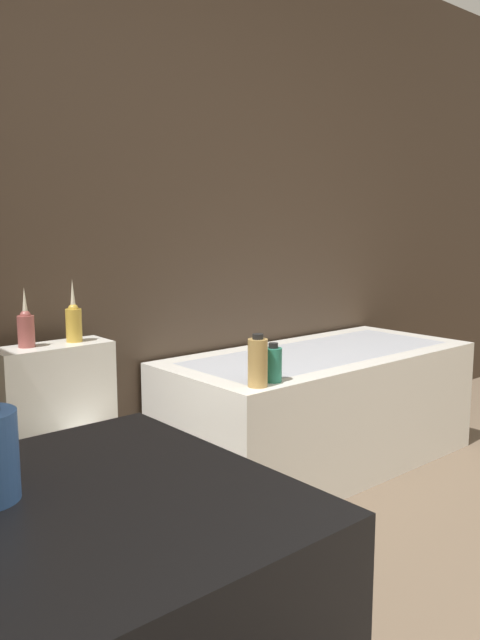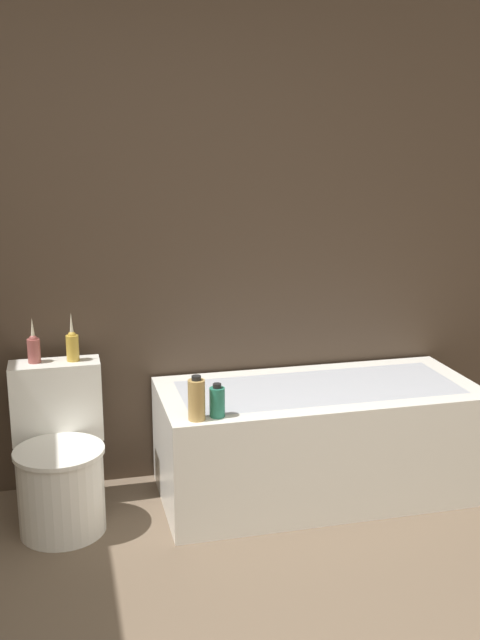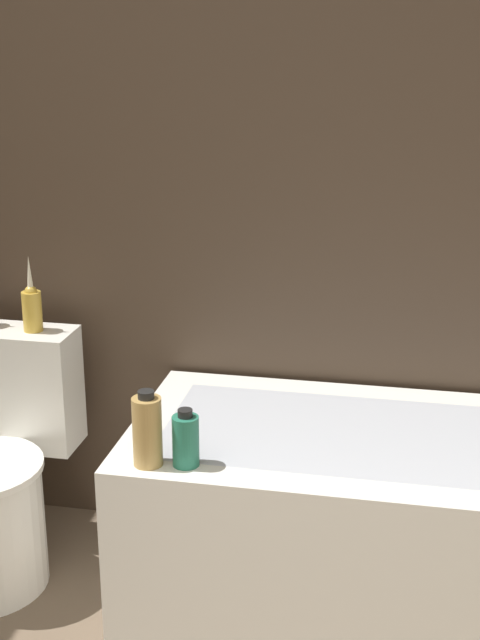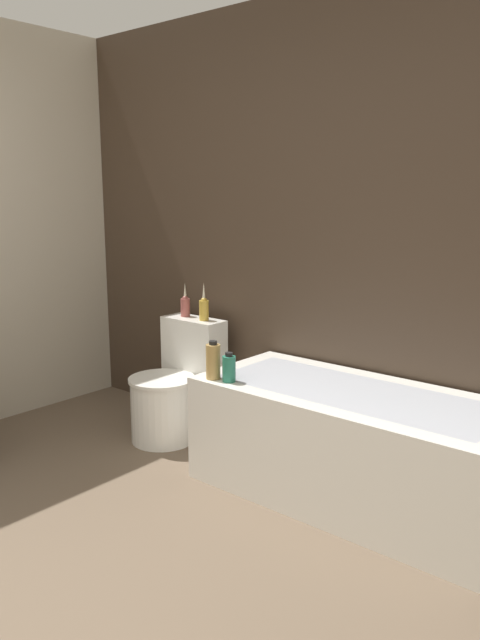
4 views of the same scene
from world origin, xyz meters
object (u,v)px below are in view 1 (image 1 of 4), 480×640
(shampoo_bottle_tall, at_px, (258,362))
(shampoo_bottle_short, at_px, (273,364))
(bathtub, at_px, (320,407))
(toilet, at_px, (81,468))
(vase_gold, at_px, (26,327))
(vase_silver, at_px, (74,321))

(shampoo_bottle_tall, distance_m, shampoo_bottle_short, 0.10)
(shampoo_bottle_tall, bearing_deg, bathtub, 22.96)
(toilet, bearing_deg, shampoo_bottle_short, -20.65)
(bathtub, distance_m, toilet, 1.28)
(toilet, relative_size, shampoo_bottle_tall, 3.59)
(vase_gold, xyz_separation_m, shampoo_bottle_short, (0.79, -0.48, -0.17))
(bathtub, bearing_deg, toilet, -179.70)
(vase_silver, distance_m, shampoo_bottle_tall, 0.72)
(bathtub, relative_size, toilet, 2.17)
(toilet, relative_size, shampoo_bottle_short, 4.74)
(bathtub, xyz_separation_m, shampoo_bottle_tall, (-0.68, -0.29, 0.37))
(toilet, height_order, shampoo_bottle_tall, shampoo_bottle_tall)
(vase_gold, bearing_deg, shampoo_bottle_tall, -35.38)
(vase_silver, bearing_deg, shampoo_bottle_tall, -42.95)
(bathtub, bearing_deg, shampoo_bottle_tall, -157.04)
(bathtub, relative_size, shampoo_bottle_short, 10.28)
(bathtub, height_order, toilet, toilet)
(vase_gold, bearing_deg, shampoo_bottle_short, -31.12)
(shampoo_bottle_short, bearing_deg, bathtub, 25.02)
(vase_silver, relative_size, shampoo_bottle_tall, 1.18)
(shampoo_bottle_short, bearing_deg, vase_silver, 142.83)
(vase_gold, xyz_separation_m, shampoo_bottle_tall, (0.69, -0.49, -0.15))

